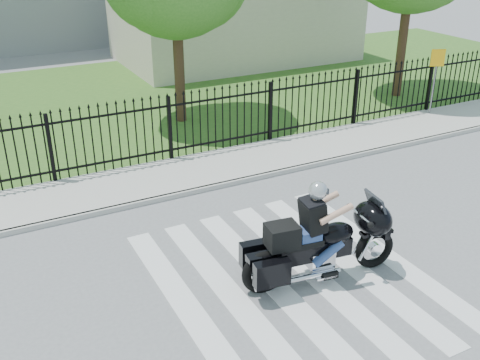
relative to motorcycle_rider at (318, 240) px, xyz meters
name	(u,v)px	position (x,y,z in m)	size (l,w,h in m)	color
ground	(293,279)	(-0.36, 0.17, -0.81)	(120.00, 120.00, 0.00)	slate
crosswalk	(293,279)	(-0.36, 0.17, -0.80)	(5.00, 5.50, 0.01)	silver
sidewalk	(186,174)	(-0.36, 5.17, -0.75)	(40.00, 2.00, 0.12)	#ADAAA3
curb	(202,189)	(-0.36, 4.17, -0.75)	(40.00, 0.12, 0.12)	#ADAAA3
grass_strip	(110,102)	(-0.36, 12.17, -0.80)	(40.00, 12.00, 0.02)	#2F5D20
iron_fence	(170,130)	(-0.36, 6.17, 0.10)	(26.00, 0.04, 1.80)	black
building_low	(235,20)	(6.64, 16.17, 0.94)	(10.00, 6.00, 3.50)	beige
motorcycle_rider	(318,240)	(0.00, 0.00, 0.00)	(2.97, 1.18, 1.97)	black
traffic_sign	(436,68)	(8.50, 5.86, 0.79)	(0.43, 0.21, 2.06)	slate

